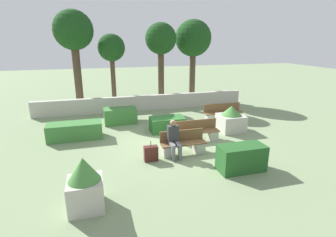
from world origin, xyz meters
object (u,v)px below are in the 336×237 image
object	(u,v)px
suitcase	(151,153)
tree_rightmost	(193,40)
tree_leftmost	(73,33)
bench_front	(183,145)
tree_center_left	(112,50)
bench_right_side	(223,114)
planter_corner_right	(231,119)
person_seated_man	(174,137)
planter_corner_left	(85,185)
tree_center_right	(161,41)
bench_left_side	(198,133)

from	to	relation	value
suitcase	tree_rightmost	distance (m)	10.24
suitcase	tree_leftmost	bearing A→B (deg)	107.82
suitcase	tree_rightmost	size ratio (longest dim) A/B	0.14
bench_front	tree_center_left	bearing A→B (deg)	102.57
bench_right_side	planter_corner_right	distance (m)	1.67
person_seated_man	tree_rightmost	xyz separation A→B (m)	(3.78, 8.23, 3.24)
planter_corner_left	planter_corner_right	bearing A→B (deg)	34.03
planter_corner_left	tree_center_right	world-z (taller)	tree_center_right
tree_center_left	tree_center_right	world-z (taller)	tree_center_right
person_seated_man	suitcase	xyz separation A→B (m)	(-0.85, -0.13, -0.46)
tree_center_left	tree_leftmost	bearing A→B (deg)	-171.65
bench_right_side	tree_center_left	world-z (taller)	tree_center_left
planter_corner_left	tree_rightmost	size ratio (longest dim) A/B	0.26
tree_center_right	tree_leftmost	bearing A→B (deg)	175.83
bench_left_side	planter_corner_left	bearing A→B (deg)	-144.12
bench_left_side	tree_rightmost	xyz separation A→B (m)	(2.40, 7.05, 3.65)
planter_corner_right	suitcase	xyz separation A→B (m)	(-4.12, -2.03, -0.28)
bench_front	planter_corner_left	xyz separation A→B (m)	(-3.33, -2.42, 0.34)
person_seated_man	suitcase	world-z (taller)	person_seated_man
bench_right_side	planter_corner_left	size ratio (longest dim) A/B	1.50
person_seated_man	bench_front	bearing A→B (deg)	18.55
bench_front	tree_rightmost	world-z (taller)	tree_rightmost
tree_leftmost	tree_center_left	world-z (taller)	tree_leftmost
planter_corner_left	suitcase	distance (m)	3.02
planter_corner_left	bench_left_side	bearing A→B (deg)	38.77
bench_front	bench_left_side	world-z (taller)	same
bench_right_side	tree_center_right	world-z (taller)	tree_center_right
bench_right_side	person_seated_man	world-z (taller)	person_seated_man
suitcase	tree_rightmost	xyz separation A→B (m)	(4.63, 8.35, 3.71)
bench_left_side	planter_corner_right	world-z (taller)	planter_corner_right
bench_right_side	person_seated_man	xyz separation A→B (m)	(-3.71, -3.50, 0.40)
planter_corner_right	planter_corner_left	bearing A→B (deg)	-145.97
planter_corner_right	tree_rightmost	bearing A→B (deg)	85.37
tree_center_left	planter_corner_left	bearing A→B (deg)	-98.34
suitcase	tree_leftmost	size ratio (longest dim) A/B	0.13
person_seated_man	planter_corner_right	world-z (taller)	person_seated_man
person_seated_man	suitcase	bearing A→B (deg)	-171.45
bench_front	tree_center_right	xyz separation A→B (m)	(1.06, 7.39, 3.57)
planter_corner_left	tree_center_right	distance (m)	11.21
bench_left_side	bench_right_side	world-z (taller)	same
planter_corner_left	tree_center_left	distance (m)	10.92
planter_corner_right	tree_leftmost	size ratio (longest dim) A/B	0.21
tree_center_right	tree_rightmost	bearing A→B (deg)	16.91
tree_center_right	bench_right_side	bearing A→B (deg)	-60.70
suitcase	tree_leftmost	world-z (taller)	tree_leftmost
bench_left_side	tree_center_left	bearing A→B (deg)	108.71
tree_center_left	tree_rightmost	xyz separation A→B (m)	(5.17, 0.05, 0.56)
bench_front	bench_right_side	xyz separation A→B (m)	(3.32, 3.37, 0.02)
planter_corner_left	tree_rightmost	bearing A→B (deg)	57.45
bench_front	tree_leftmost	world-z (taller)	tree_leftmost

